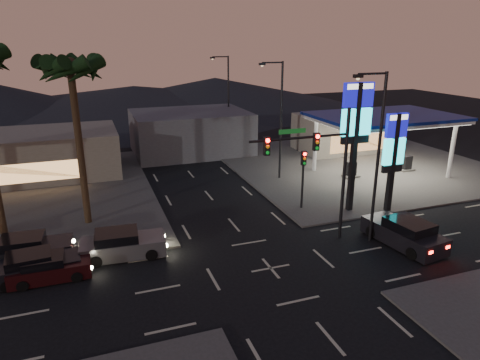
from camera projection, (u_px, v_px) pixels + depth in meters
name	position (u px, v px, depth m)	size (l,w,h in m)	color
ground	(271.00, 268.00, 22.80)	(140.00, 140.00, 0.00)	black
corner_lot_ne	(353.00, 163.00, 42.26)	(24.00, 24.00, 0.12)	#47443F
gas_station	(385.00, 119.00, 37.13)	(12.20, 8.20, 5.47)	silver
convenience_store	(344.00, 133.00, 46.77)	(10.00, 6.00, 4.00)	#726B5B
pylon_sign_tall	(356.00, 122.00, 28.48)	(2.20, 0.35, 9.00)	black
pylon_sign_short	(394.00, 148.00, 28.93)	(1.60, 0.35, 7.00)	black
traffic_signal_mast	(319.00, 158.00, 24.17)	(6.10, 0.39, 8.00)	black
pedestal_signal	(303.00, 170.00, 29.91)	(0.32, 0.39, 4.30)	black
streetlight_near	(376.00, 149.00, 24.12)	(2.14, 0.25, 10.00)	black
streetlight_mid	(279.00, 114.00, 35.74)	(2.14, 0.25, 10.00)	black
streetlight_far	(227.00, 95.00, 48.26)	(2.14, 0.25, 10.00)	black
palm_a	(71.00, 78.00, 25.46)	(4.41, 4.41, 10.86)	black
building_far_west	(23.00, 156.00, 37.32)	(16.00, 8.00, 4.00)	#726B5B
building_far_mid	(191.00, 132.00, 46.01)	(12.00, 9.00, 4.40)	#4C4C51
hill_right	(215.00, 91.00, 80.52)	(50.00, 50.00, 5.00)	black
hill_center	(134.00, 97.00, 75.82)	(60.00, 60.00, 4.00)	black
car_lane_a_front	(35.00, 266.00, 21.67)	(4.44, 2.12, 1.41)	black
car_lane_a_mid	(49.00, 268.00, 21.59)	(4.02, 1.72, 1.30)	black
car_lane_b_front	(122.00, 245.00, 23.85)	(4.84, 2.28, 1.54)	#58585B
car_lane_b_mid	(28.00, 250.00, 23.34)	(4.64, 2.15, 1.48)	black
suv_station	(405.00, 233.00, 25.15)	(2.72, 5.19, 1.66)	black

